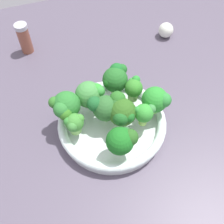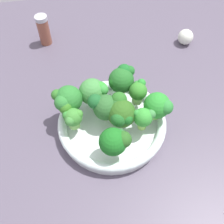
% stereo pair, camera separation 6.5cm
% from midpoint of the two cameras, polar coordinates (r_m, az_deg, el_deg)
% --- Properties ---
extents(ground_plane, '(1.30, 1.30, 0.03)m').
position_cam_midpoint_polar(ground_plane, '(0.73, 0.59, -3.71)').
color(ground_plane, '#524A5A').
extents(bowl, '(0.27, 0.27, 0.04)m').
position_cam_midpoint_polar(bowl, '(0.70, -2.69, -2.62)').
color(bowl, silver).
rests_on(bowl, ground_plane).
extents(broccoli_floret_0, '(0.05, 0.05, 0.06)m').
position_cam_midpoint_polar(broccoli_floret_0, '(0.64, 3.83, -0.43)').
color(broccoli_floret_0, '#88BF4C').
rests_on(broccoli_floret_0, bowl).
extents(broccoli_floret_1, '(0.05, 0.05, 0.06)m').
position_cam_midpoint_polar(broccoli_floret_1, '(0.69, 1.81, 4.81)').
color(broccoli_floret_1, '#84B25C').
rests_on(broccoli_floret_1, bowl).
extents(broccoli_floret_2, '(0.06, 0.07, 0.08)m').
position_cam_midpoint_polar(broccoli_floret_2, '(0.59, -1.07, -6.14)').
color(broccoli_floret_2, '#7CBF5B').
rests_on(broccoli_floret_2, bowl).
extents(broccoli_floret_3, '(0.08, 0.07, 0.08)m').
position_cam_midpoint_polar(broccoli_floret_3, '(0.64, -0.87, -0.10)').
color(broccoli_floret_3, '#83C366').
rests_on(broccoli_floret_3, bowl).
extents(broccoli_floret_4, '(0.06, 0.08, 0.07)m').
position_cam_midpoint_polar(broccoli_floret_4, '(0.65, -4.43, 0.74)').
color(broccoli_floret_4, '#94CE6C').
rests_on(broccoli_floret_4, bowl).
extents(broccoli_floret_5, '(0.07, 0.07, 0.07)m').
position_cam_midpoint_polar(broccoli_floret_5, '(0.66, 6.43, 2.22)').
color(broccoli_floret_5, '#90D463').
rests_on(broccoli_floret_5, bowl).
extents(broccoli_floret_6, '(0.07, 0.07, 0.07)m').
position_cam_midpoint_polar(broccoli_floret_6, '(0.71, -1.95, 6.85)').
color(broccoli_floret_6, '#9AD070').
rests_on(broccoli_floret_6, bowl).
extents(broccoli_floret_7, '(0.05, 0.05, 0.06)m').
position_cam_midpoint_polar(broccoli_floret_7, '(0.64, -10.75, -2.48)').
color(broccoli_floret_7, '#7CB958').
rests_on(broccoli_floret_7, bowl).
extents(broccoli_floret_8, '(0.07, 0.07, 0.07)m').
position_cam_midpoint_polar(broccoli_floret_8, '(0.68, -7.33, 3.54)').
color(broccoli_floret_8, '#76B75D').
rests_on(broccoli_floret_8, bowl).
extents(broccoli_floret_9, '(0.08, 0.07, 0.08)m').
position_cam_midpoint_polar(broccoli_floret_9, '(0.66, -12.48, 0.95)').
color(broccoli_floret_9, '#95BE69').
rests_on(broccoli_floret_9, bowl).
extents(garlic_bulb, '(0.05, 0.05, 0.05)m').
position_cam_midpoint_polar(garlic_bulb, '(0.96, 9.14, 16.31)').
color(garlic_bulb, silver).
rests_on(garlic_bulb, ground_plane).
extents(pepper_shaker, '(0.04, 0.04, 0.10)m').
position_cam_midpoint_polar(pepper_shaker, '(0.93, -19.74, 14.10)').
color(pepper_shaker, brown).
rests_on(pepper_shaker, ground_plane).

